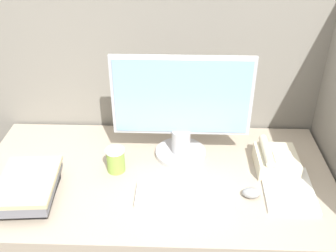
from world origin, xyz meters
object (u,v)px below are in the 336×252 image
object	(u,v)px
mouse	(251,193)
coffee_cup	(116,160)
keyboard	(184,195)
desk_telephone	(275,160)
book_stack	(28,188)
monitor	(182,111)

from	to	relation	value
mouse	coffee_cup	xyz separation A→B (m)	(-0.53, 0.14, 0.03)
keyboard	coffee_cup	world-z (taller)	coffee_cup
coffee_cup	desk_telephone	world-z (taller)	desk_telephone
mouse	book_stack	world-z (taller)	book_stack
book_stack	desk_telephone	distance (m)	0.97
coffee_cup	book_stack	xyz separation A→B (m)	(-0.30, -0.17, -0.00)
monitor	mouse	size ratio (longest dim) A/B	8.45
monitor	book_stack	xyz separation A→B (m)	(-0.56, -0.29, -0.17)
monitor	keyboard	size ratio (longest dim) A/B	1.57
mouse	coffee_cup	distance (m)	0.55
mouse	desk_telephone	size ratio (longest dim) A/B	0.37
book_stack	keyboard	bearing A→B (deg)	1.93
monitor	mouse	world-z (taller)	monitor
mouse	monitor	bearing A→B (deg)	135.53
mouse	desk_telephone	distance (m)	0.21
book_stack	desk_telephone	xyz separation A→B (m)	(0.95, 0.21, -0.01)
keyboard	coffee_cup	size ratio (longest dim) A/B	3.54
book_stack	monitor	bearing A→B (deg)	27.67
keyboard	mouse	bearing A→B (deg)	3.22
monitor	keyboard	bearing A→B (deg)	-86.81
monitor	desk_telephone	xyz separation A→B (m)	(0.39, -0.08, -0.18)
monitor	book_stack	bearing A→B (deg)	-152.33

